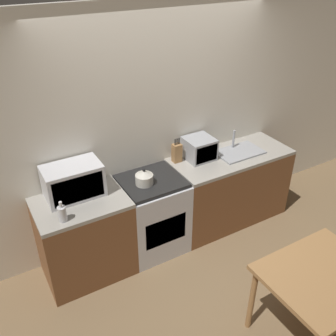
% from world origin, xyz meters
% --- Properties ---
extents(ground_plane, '(16.00, 16.00, 0.00)m').
position_xyz_m(ground_plane, '(0.00, 0.00, 0.00)').
color(ground_plane, brown).
extents(wall_back, '(10.00, 0.06, 2.60)m').
position_xyz_m(wall_back, '(0.00, 0.95, 1.30)').
color(wall_back, silver).
rests_on(wall_back, ground_plane).
extents(counter_left_run, '(0.88, 0.62, 0.90)m').
position_xyz_m(counter_left_run, '(-1.05, 0.61, 0.45)').
color(counter_left_run, brown).
rests_on(counter_left_run, ground_plane).
extents(counter_right_run, '(1.45, 0.62, 0.90)m').
position_xyz_m(counter_right_run, '(0.77, 0.61, 0.45)').
color(counter_right_run, brown).
rests_on(counter_right_run, ground_plane).
extents(stove_range, '(0.66, 0.62, 0.90)m').
position_xyz_m(stove_range, '(-0.29, 0.61, 0.45)').
color(stove_range, silver).
rests_on(stove_range, ground_plane).
extents(kettle, '(0.18, 0.18, 0.18)m').
position_xyz_m(kettle, '(-0.38, 0.58, 0.98)').
color(kettle, beige).
rests_on(kettle, stove_range).
extents(microwave, '(0.54, 0.33, 0.33)m').
position_xyz_m(microwave, '(-1.06, 0.73, 1.06)').
color(microwave, silver).
rests_on(microwave, counter_left_run).
extents(bottle, '(0.07, 0.07, 0.20)m').
position_xyz_m(bottle, '(-1.27, 0.41, 0.98)').
color(bottle, silver).
rests_on(bottle, counter_left_run).
extents(knife_block, '(0.10, 0.08, 0.28)m').
position_xyz_m(knife_block, '(0.14, 0.81, 1.01)').
color(knife_block, '#9E7042').
rests_on(knife_block, counter_right_run).
extents(toaster_oven, '(0.31, 0.31, 0.25)m').
position_xyz_m(toaster_oven, '(0.40, 0.74, 1.02)').
color(toaster_oven, '#999BA0').
rests_on(toaster_oven, counter_right_run).
extents(sink_basin, '(0.55, 0.34, 0.24)m').
position_xyz_m(sink_basin, '(0.88, 0.62, 0.92)').
color(sink_basin, '#999BA0').
rests_on(sink_basin, counter_right_run).
extents(dining_table, '(0.94, 0.77, 0.74)m').
position_xyz_m(dining_table, '(0.37, -1.09, 0.65)').
color(dining_table, '#9E7042').
rests_on(dining_table, ground_plane).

